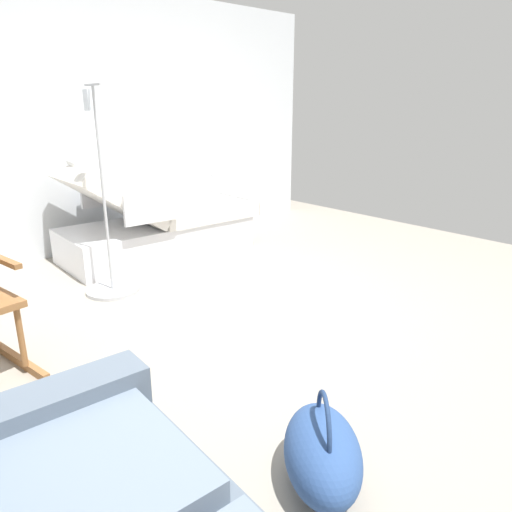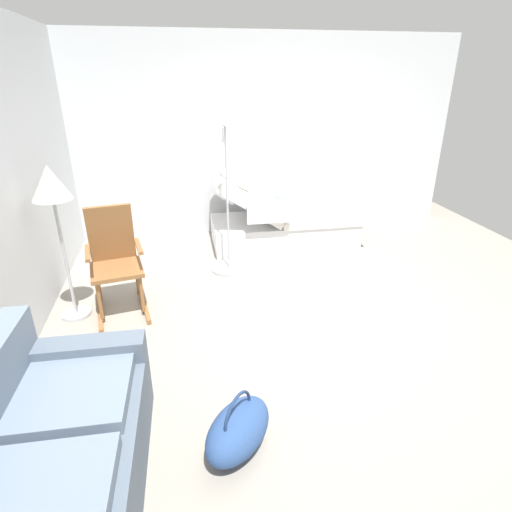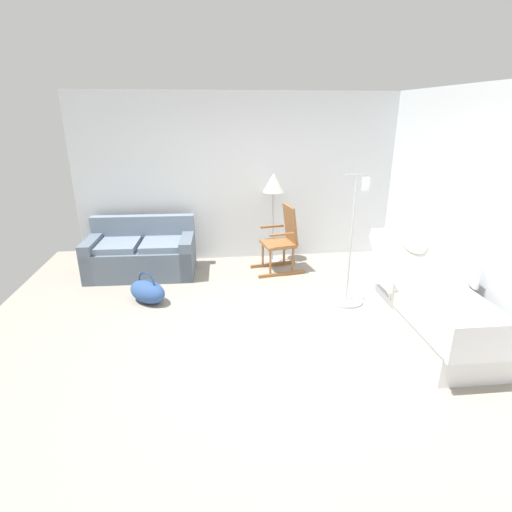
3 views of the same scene
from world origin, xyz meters
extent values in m
plane|color=gray|center=(0.00, 0.00, 0.00)|extent=(6.63, 6.63, 0.00)
cube|color=silver|center=(2.60, 0.00, 1.35)|extent=(0.10, 5.50, 2.70)
cube|color=silver|center=(1.92, -0.09, 0.17)|extent=(0.91, 1.95, 0.35)
cube|color=white|center=(1.91, -0.56, 0.42)|extent=(0.93, 1.17, 0.14)
cube|color=white|center=(1.93, 0.41, 0.68)|extent=(0.93, 0.88, 0.64)
ellipsoid|color=white|center=(1.93, 0.56, 0.93)|extent=(0.35, 0.48, 0.38)
cube|color=silver|center=(1.42, 0.22, 0.63)|extent=(0.05, 0.56, 0.28)
cube|color=silver|center=(2.43, 0.20, 0.63)|extent=(0.05, 0.56, 0.28)
cube|color=silver|center=(1.90, -1.16, 0.53)|extent=(0.95, 0.07, 0.36)
cylinder|color=black|center=(1.57, 0.71, 0.05)|extent=(0.10, 0.10, 0.10)
cylinder|color=black|center=(2.29, 0.70, 0.05)|extent=(0.10, 0.10, 0.10)
cylinder|color=black|center=(1.55, -0.88, 0.05)|extent=(0.10, 0.10, 0.10)
cylinder|color=black|center=(2.27, -0.90, 0.05)|extent=(0.10, 0.10, 0.10)
cube|color=slate|center=(-1.25, 2.01, 0.49)|extent=(0.70, 0.67, 0.10)
cube|color=slate|center=(-0.90, 2.04, 0.30)|extent=(0.21, 0.86, 0.60)
cube|color=brown|center=(0.53, 1.74, 0.03)|extent=(0.76, 0.17, 0.05)
cylinder|color=brown|center=(0.35, 1.73, 0.25)|extent=(0.04, 0.04, 0.40)
cube|color=brown|center=(0.51, 1.72, 0.67)|extent=(0.39, 0.11, 0.03)
ellipsoid|color=#2D4C84|center=(-1.40, 1.06, 0.15)|extent=(0.63, 0.61, 0.30)
torus|color=navy|center=(-1.40, 1.06, 0.28)|extent=(0.24, 0.21, 0.30)
cylinder|color=#B2B5BA|center=(1.22, 0.76, 0.01)|extent=(0.44, 0.44, 0.03)
cylinder|color=#B2B5BA|center=(1.22, 0.76, 0.85)|extent=(0.02, 0.02, 1.65)
cube|color=#B2B5BA|center=(1.22, 0.76, 1.68)|extent=(0.28, 0.02, 0.02)
cube|color=white|center=(1.34, 0.76, 1.57)|extent=(0.09, 0.04, 0.16)
camera|label=1|loc=(-2.44, 2.35, 1.54)|focal=33.34mm
camera|label=2|loc=(-3.33, 1.33, 2.21)|focal=29.24mm
camera|label=3|loc=(-0.53, -3.80, 2.38)|focal=27.63mm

